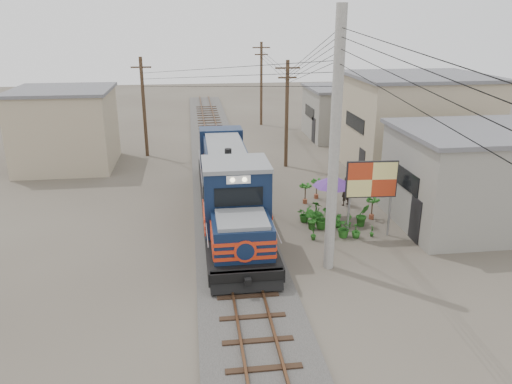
{
  "coord_description": "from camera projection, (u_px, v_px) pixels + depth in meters",
  "views": [
    {
      "loc": [
        -1.74,
        -17.96,
        9.5
      ],
      "look_at": [
        0.99,
        2.75,
        2.2
      ],
      "focal_mm": 35.0,
      "sensor_mm": 36.0,
      "label": 1
    }
  ],
  "objects": [
    {
      "name": "shophouse_back",
      "position": [
        345.0,
        112.0,
        41.41
      ],
      "size": [
        6.3,
        6.3,
        4.2
      ],
      "color": "gray",
      "rests_on": "ground"
    },
    {
      "name": "track",
      "position": [
        223.0,
        184.0,
        29.43
      ],
      "size": [
        1.15,
        70.0,
        0.12
      ],
      "color": "#51331E",
      "rests_on": "ground"
    },
    {
      "name": "shophouse_front",
      "position": [
        475.0,
        178.0,
        23.6
      ],
      "size": [
        7.35,
        6.3,
        4.7
      ],
      "color": "gray",
      "rests_on": "ground"
    },
    {
      "name": "vendor",
      "position": [
        346.0,
        191.0,
        26.52
      ],
      "size": [
        0.7,
        0.61,
        1.6
      ],
      "primitive_type": "imported",
      "rotation": [
        0.0,
        0.0,
        3.61
      ],
      "color": "black",
      "rests_on": "ground"
    },
    {
      "name": "wooden_pole_far",
      "position": [
        261.0,
        82.0,
        45.66
      ],
      "size": [
        1.6,
        0.24,
        7.5
      ],
      "color": "#4C3826",
      "rests_on": "ground"
    },
    {
      "name": "wooden_pole_mid",
      "position": [
        287.0,
        112.0,
        32.6
      ],
      "size": [
        1.6,
        0.24,
        7.0
      ],
      "color": "#4C3826",
      "rests_on": "ground"
    },
    {
      "name": "shophouse_mid",
      "position": [
        415.0,
        124.0,
        31.9
      ],
      "size": [
        8.4,
        7.35,
        6.2
      ],
      "color": "tan",
      "rests_on": "ground"
    },
    {
      "name": "wooden_pole_left",
      "position": [
        144.0,
        105.0,
        35.17
      ],
      "size": [
        1.6,
        0.24,
        7.0
      ],
      "color": "#4C3826",
      "rests_on": "ground"
    },
    {
      "name": "locomotive",
      "position": [
        230.0,
        187.0,
        24.46
      ],
      "size": [
        2.79,
        15.19,
        3.76
      ],
      "color": "black",
      "rests_on": "ground"
    },
    {
      "name": "market_umbrella",
      "position": [
        334.0,
        181.0,
        24.2
      ],
      "size": [
        2.38,
        2.38,
        2.29
      ],
      "rotation": [
        0.0,
        0.0,
        -0.15
      ],
      "color": "black",
      "rests_on": "ground"
    },
    {
      "name": "billboard",
      "position": [
        372.0,
        181.0,
        22.13
      ],
      "size": [
        2.32,
        0.25,
        3.58
      ],
      "rotation": [
        0.0,
        0.0,
        -0.06
      ],
      "color": "#99999E",
      "rests_on": "ground"
    },
    {
      "name": "utility_pole_main",
      "position": [
        335.0,
        146.0,
        18.47
      ],
      "size": [
        0.4,
        0.4,
        10.0
      ],
      "color": "#9E9B93",
      "rests_on": "ground"
    },
    {
      "name": "shophouse_left",
      "position": [
        66.0,
        128.0,
        33.04
      ],
      "size": [
        6.3,
        6.3,
        5.2
      ],
      "color": "tan",
      "rests_on": "ground"
    },
    {
      "name": "plant_nursery",
      "position": [
        329.0,
        219.0,
        23.64
      ],
      "size": [
        3.44,
        3.09,
        1.14
      ],
      "color": "#23611B",
      "rests_on": "ground"
    },
    {
      "name": "power_lines",
      "position": [
        220.0,
        58.0,
        25.59
      ],
      "size": [
        9.65,
        19.0,
        3.3
      ],
      "color": "black",
      "rests_on": "ground"
    },
    {
      "name": "ground",
      "position": [
        241.0,
        267.0,
        20.16
      ],
      "size": [
        120.0,
        120.0,
        0.0
      ],
      "primitive_type": "plane",
      "color": "#473F35",
      "rests_on": "ground"
    },
    {
      "name": "ballast",
      "position": [
        223.0,
        186.0,
        29.49
      ],
      "size": [
        3.6,
        70.0,
        0.16
      ],
      "primitive_type": "cube",
      "color": "#595651",
      "rests_on": "ground"
    }
  ]
}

